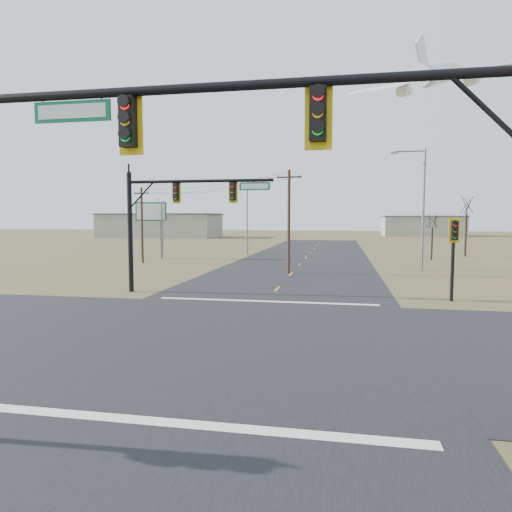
{
  "coord_description": "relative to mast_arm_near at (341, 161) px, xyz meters",
  "views": [
    {
      "loc": [
        3.98,
        -16.7,
        4.51
      ],
      "look_at": [
        0.67,
        1.0,
        3.04
      ],
      "focal_mm": 32.0,
      "sensor_mm": 36.0,
      "label": 1
    }
  ],
  "objects": [
    {
      "name": "warehouse_left",
      "position": [
        -43.96,
        97.5,
        -2.89
      ],
      "size": [
        28.0,
        14.0,
        5.5
      ],
      "primitive_type": "cube",
      "color": "#A09A8E",
      "rests_on": "ground"
    },
    {
      "name": "jet_airliner",
      "position": [
        17.49,
        84.72,
        26.32
      ],
      "size": [
        31.35,
        32.13,
        16.46
      ],
      "rotation": [
        0.0,
        -0.3,
        1.1
      ],
      "color": "white"
    },
    {
      "name": "ground",
      "position": [
        -3.96,
        7.5,
        -5.64
      ],
      "size": [
        320.0,
        320.0,
        0.0
      ],
      "primitive_type": "plane",
      "color": "brown",
      "rests_on": "ground"
    },
    {
      "name": "highway_sign",
      "position": [
        -21.15,
        39.44,
        -1.14
      ],
      "size": [
        3.21,
        1.29,
        6.39
      ],
      "rotation": [
        0.0,
        0.0,
        0.37
      ],
      "color": "slate",
      "rests_on": "ground"
    },
    {
      "name": "road_ns",
      "position": [
        -3.96,
        7.5,
        -5.62
      ],
      "size": [
        14.0,
        160.0,
        0.02
      ],
      "primitive_type": "cube",
      "color": "black",
      "rests_on": "ground"
    },
    {
      "name": "bare_tree_b",
      "position": [
        -23.65,
        48.73,
        -0.06
      ],
      "size": [
        2.74,
        2.74,
        6.97
      ],
      "rotation": [
        0.0,
        0.0,
        -0.0
      ],
      "color": "black",
      "rests_on": "ground"
    },
    {
      "name": "pedestal_signal_ne",
      "position": [
        6.01,
        16.91,
        -2.31
      ],
      "size": [
        0.57,
        0.5,
        4.59
      ],
      "rotation": [
        0.0,
        0.0,
        0.03
      ],
      "color": "black",
      "rests_on": "ground"
    },
    {
      "name": "streetlight_c",
      "position": [
        -11.45,
        47.2,
        -0.45
      ],
      "size": [
        2.58,
        0.29,
        9.24
      ],
      "rotation": [
        0.0,
        0.0,
        0.12
      ],
      "color": "slate",
      "rests_on": "ground"
    },
    {
      "name": "warehouse_mid",
      "position": [
        21.04,
        117.5,
        -3.14
      ],
      "size": [
        20.0,
        12.0,
        5.0
      ],
      "primitive_type": "cube",
      "color": "#A09A8E",
      "rests_on": "ground"
    },
    {
      "name": "utility_pole_near",
      "position": [
        -4.22,
        28.17,
        -1.19
      ],
      "size": [
        2.08,
        0.35,
        8.49
      ],
      "rotation": [
        0.0,
        0.0,
        -0.11
      ],
      "color": "#44291D",
      "rests_on": "ground"
    },
    {
      "name": "utility_pole_far",
      "position": [
        -19.97,
        34.42,
        -1.58
      ],
      "size": [
        1.84,
        0.62,
        7.69
      ],
      "rotation": [
        0.0,
        0.0,
        -0.27
      ],
      "color": "#44291D",
      "rests_on": "ground"
    },
    {
      "name": "road_ew",
      "position": [
        -3.96,
        7.5,
        -5.63
      ],
      "size": [
        160.0,
        14.0,
        0.02
      ],
      "primitive_type": "cube",
      "color": "black",
      "rests_on": "ground"
    },
    {
      "name": "mast_arm_far",
      "position": [
        -9.84,
        16.95,
        -0.35
      ],
      "size": [
        9.06,
        0.47,
        7.34
      ],
      "rotation": [
        0.0,
        0.0,
        -0.14
      ],
      "color": "black",
      "rests_on": "ground"
    },
    {
      "name": "bare_tree_a",
      "position": [
        -20.38,
        40.49,
        0.08
      ],
      "size": [
        3.78,
        3.78,
        7.23
      ],
      "rotation": [
        0.0,
        0.0,
        0.35
      ],
      "color": "black",
      "rests_on": "ground"
    },
    {
      "name": "bare_tree_d",
      "position": [
        14.7,
        49.04,
        0.6
      ],
      "size": [
        3.82,
        3.82,
        7.74
      ],
      "rotation": [
        0.0,
        0.0,
        0.38
      ],
      "color": "black",
      "rests_on": "ground"
    },
    {
      "name": "stop_bar_far",
      "position": [
        -3.96,
        15.0,
        -5.61
      ],
      "size": [
        12.0,
        0.4,
        0.01
      ],
      "primitive_type": "cube",
      "color": "silver",
      "rests_on": "road_ns"
    },
    {
      "name": "bare_tree_c",
      "position": [
        9.77,
        43.13,
        -1.18
      ],
      "size": [
        2.86,
        2.86,
        5.67
      ],
      "rotation": [
        0.0,
        0.0,
        -0.22
      ],
      "color": "black",
      "rests_on": "ground"
    },
    {
      "name": "stop_bar_near",
      "position": [
        -3.96,
        0.0,
        -5.61
      ],
      "size": [
        12.0,
        0.4,
        0.01
      ],
      "primitive_type": "cube",
      "color": "silver",
      "rests_on": "road_ns"
    },
    {
      "name": "mast_arm_near",
      "position": [
        0.0,
        0.0,
        0.0
      ],
      "size": [
        11.28,
        0.43,
        7.78
      ],
      "rotation": [
        0.0,
        0.0,
        -0.05
      ],
      "color": "black",
      "rests_on": "ground"
    },
    {
      "name": "streetlight_a",
      "position": [
        6.74,
        32.29,
        0.26
      ],
      "size": [
        2.94,
        0.43,
        10.5
      ],
      "rotation": [
        0.0,
        0.0,
        -0.33
      ],
      "color": "slate",
      "rests_on": "ground"
    }
  ]
}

